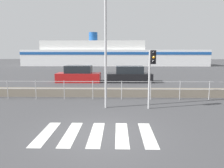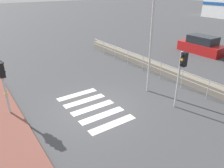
{
  "view_description": "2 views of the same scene",
  "coord_description": "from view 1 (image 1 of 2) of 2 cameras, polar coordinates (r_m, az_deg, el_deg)",
  "views": [
    {
      "loc": [
        0.63,
        -7.36,
        2.89
      ],
      "look_at": [
        0.39,
        2.0,
        1.5
      ],
      "focal_mm": 35.0,
      "sensor_mm": 36.0,
      "label": 1
    },
    {
      "loc": [
        8.49,
        -4.75,
        5.79
      ],
      "look_at": [
        0.19,
        1.0,
        1.2
      ],
      "focal_mm": 35.0,
      "sensor_mm": 36.0,
      "label": 2
    }
  ],
  "objects": [
    {
      "name": "streetlamp",
      "position": [
        10.88,
        -1.78,
        14.16
      ],
      "size": [
        0.32,
        1.35,
        6.42
      ],
      "color": "#B2B2B5",
      "rests_on": "ground_plane"
    },
    {
      "name": "harbor_fence",
      "position": [
        13.25,
        -1.26,
        -0.83
      ],
      "size": [
        19.38,
        0.04,
        1.15
      ],
      "color": "#B2B2B5",
      "rests_on": "ground_plane"
    },
    {
      "name": "ground_plane",
      "position": [
        7.93,
        -3.26,
        -12.93
      ],
      "size": [
        160.0,
        160.0,
        0.0
      ],
      "primitive_type": "plane",
      "color": "#424244"
    },
    {
      "name": "traffic_light_far",
      "position": [
        11.07,
        10.34,
        4.59
      ],
      "size": [
        0.34,
        0.32,
        2.96
      ],
      "color": "#B2B2B5",
      "rests_on": "ground_plane"
    },
    {
      "name": "ferry_boat",
      "position": [
        46.85,
        -0.41,
        7.57
      ],
      "size": [
        37.96,
        6.65,
        6.93
      ],
      "color": "white",
      "rests_on": "ground_plane"
    },
    {
      "name": "seawall",
      "position": [
        14.2,
        -1.09,
        -2.22
      ],
      "size": [
        21.48,
        0.55,
        0.53
      ],
      "color": "slate",
      "rests_on": "ground_plane"
    },
    {
      "name": "crosswalk",
      "position": [
        7.94,
        -4.09,
        -12.89
      ],
      "size": [
        4.05,
        2.4,
        0.01
      ],
      "color": "silver",
      "rests_on": "ground_plane"
    },
    {
      "name": "parked_car_red",
      "position": [
        21.24,
        -8.69,
        2.34
      ],
      "size": [
        4.17,
        1.78,
        1.58
      ],
      "color": "#B21919",
      "rests_on": "ground_plane"
    },
    {
      "name": "parked_car_black",
      "position": [
        20.94,
        4.62,
        2.28
      ],
      "size": [
        4.26,
        1.71,
        1.54
      ],
      "color": "black",
      "rests_on": "ground_plane"
    }
  ]
}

